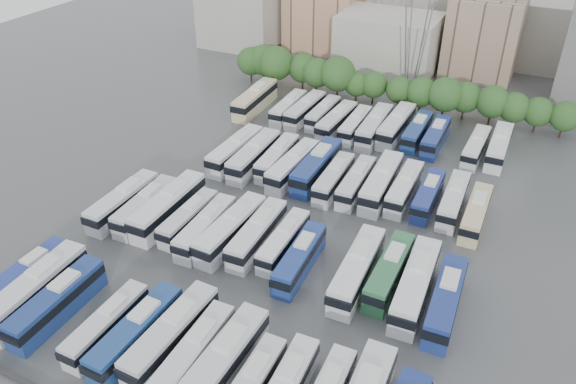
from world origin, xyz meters
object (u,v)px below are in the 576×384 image
at_px(bus_r2_s12, 454,200).
at_px(bus_r0_s5, 136,332).
at_px(bus_r0_s2, 57,302).
at_px(bus_r1_s6, 257,234).
at_px(bus_r2_s10, 404,188).
at_px(bus_r2_s13, 476,213).
at_px(bus_r0_s7, 195,353).
at_px(bus_r2_s7, 334,178).
at_px(bus_r0_s4, 107,324).
at_px(bus_r3_s12, 476,147).
at_px(bus_r2_s6, 317,166).
at_px(bus_r3_s6, 355,125).
at_px(bus_r1_s13, 446,300).
at_px(bus_r3_s4, 323,113).
at_px(bus_r0_s8, 222,364).
at_px(bus_r0_s6, 172,334).
at_px(bus_r1_s3, 189,218).
at_px(bus_r3_s7, 374,126).
at_px(bus_r2_s11, 428,195).
at_px(bus_r2_s9, 381,182).
at_px(bus_r3_s10, 436,136).
at_px(bus_r1_s11, 389,271).
at_px(bus_r3_s2, 288,108).
at_px(bus_r3_s9, 417,131).
at_px(bus_r0_s0, 28,274).
at_px(bus_r1_s5, 231,229).
at_px(bus_r1_s2, 169,206).
at_px(bus_r3_s3, 305,110).
at_px(bus_r1_s7, 284,241).
at_px(bus_r2_s2, 236,150).
at_px(bus_r1_s1, 145,206).
at_px(bus_r1_s0, 123,201).
at_px(bus_r3_s0, 255,99).
at_px(bus_r3_s13, 499,146).
at_px(bus_r1_s12, 416,284).
at_px(bus_r1_s10, 357,269).
at_px(bus_r2_s4, 277,158).
at_px(bus_r3_s8, 396,125).
at_px(bus_r2_s3, 254,155).
at_px(bus_r3_s5, 337,121).
at_px(bus_r2_s8, 356,182).
at_px(bus_r0_s1, 36,289).
at_px(bus_r1_s4, 206,227).

bearing_deg(bus_r2_s12, bus_r0_s5, -123.17).
distance_m(bus_r0_s2, bus_r1_s6, 23.65).
bearing_deg(bus_r2_s10, bus_r2_s13, -10.66).
bearing_deg(bus_r0_s7, bus_r2_s7, 89.01).
height_order(bus_r0_s4, bus_r3_s12, bus_r3_s12).
relative_size(bus_r2_s6, bus_r3_s6, 1.20).
height_order(bus_r1_s13, bus_r3_s4, bus_r1_s13).
bearing_deg(bus_r0_s8, bus_r0_s7, 177.39).
distance_m(bus_r2_s7, bus_r2_s12, 16.67).
bearing_deg(bus_r0_s6, bus_r1_s3, 121.49).
xyz_separation_m(bus_r2_s6, bus_r3_s7, (3.36, 16.47, -0.07)).
bearing_deg(bus_r2_s11, bus_r2_s9, -179.57).
distance_m(bus_r0_s7, bus_r3_s10, 55.58).
bearing_deg(bus_r1_s11, bus_r2_s7, 129.59).
height_order(bus_r2_s11, bus_r3_s2, bus_r3_s2).
bearing_deg(bus_r3_s9, bus_r0_s0, -118.97).
xyz_separation_m(bus_r1_s5, bus_r2_s6, (3.42, 18.72, 0.07)).
distance_m(bus_r1_s2, bus_r2_s7, 23.41).
bearing_deg(bus_r3_s9, bus_r3_s3, -178.54).
bearing_deg(bus_r3_s2, bus_r0_s4, -84.58).
bearing_deg(bus_r1_s11, bus_r1_s7, -179.72).
xyz_separation_m(bus_r1_s5, bus_r2_s2, (-9.84, 17.88, -0.01)).
distance_m(bus_r1_s1, bus_r2_s7, 26.32).
bearing_deg(bus_r3_s3, bus_r3_s4, 8.28).
xyz_separation_m(bus_r1_s0, bus_r1_s5, (16.15, 0.92, 0.08)).
relative_size(bus_r1_s1, bus_r1_s6, 0.96).
xyz_separation_m(bus_r3_s0, bus_r3_s13, (43.03, 0.94, -0.19)).
distance_m(bus_r3_s12, bus_r3_s13, 3.56).
xyz_separation_m(bus_r2_s11, bus_r3_s0, (-36.44, 17.49, 0.40)).
relative_size(bus_r2_s9, bus_r3_s9, 1.17).
bearing_deg(bus_r1_s7, bus_r1_s12, -4.58).
bearing_deg(bus_r3_s3, bus_r1_s11, -51.16).
xyz_separation_m(bus_r1_s10, bus_r3_s6, (-13.14, 35.27, -0.31)).
xyz_separation_m(bus_r1_s0, bus_r2_s10, (32.74, 19.85, -0.11)).
xyz_separation_m(bus_r1_s2, bus_r2_s4, (6.70, 18.29, -0.31)).
height_order(bus_r3_s8, bus_r3_s10, bus_r3_s8).
bearing_deg(bus_r1_s11, bus_r3_s0, 136.09).
height_order(bus_r0_s8, bus_r2_s11, bus_r0_s8).
bearing_deg(bus_r3_s7, bus_r3_s8, 28.15).
distance_m(bus_r1_s3, bus_r1_s10, 23.02).
relative_size(bus_r0_s7, bus_r3_s3, 0.97).
bearing_deg(bus_r2_s3, bus_r3_s5, 67.48).
xyz_separation_m(bus_r0_s7, bus_r2_s8, (3.11, 35.83, -0.04)).
bearing_deg(bus_r3_s12, bus_r1_s11, -93.96).
height_order(bus_r2_s13, bus_r3_s6, bus_r2_s13).
bearing_deg(bus_r1_s5, bus_r0_s1, -123.36).
relative_size(bus_r2_s12, bus_r2_s13, 1.03).
relative_size(bus_r1_s4, bus_r2_s10, 1.00).
bearing_deg(bus_r1_s12, bus_r1_s0, 178.79).
xyz_separation_m(bus_r2_s12, bus_r3_s3, (-29.88, 17.59, 0.05)).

